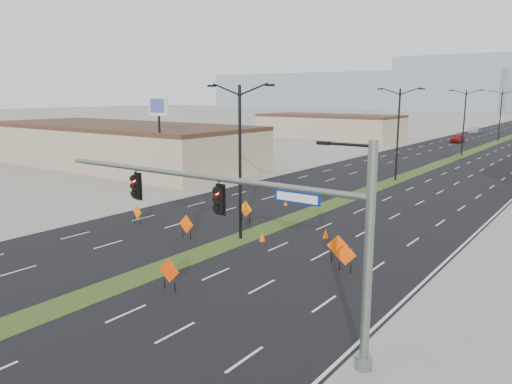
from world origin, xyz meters
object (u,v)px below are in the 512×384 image
Objects in this scene: construction_sign_0 at (137,213)px; construction_sign_2 at (246,210)px; signal_mast at (256,217)px; streetlight_1 at (398,131)px; construction_sign_5 at (338,247)px; construction_sign_1 at (186,225)px; car_far at (473,130)px; cone_3 at (286,202)px; streetlight_2 at (464,120)px; construction_sign_3 at (169,272)px; pole_sign_west at (159,113)px; cone_2 at (351,253)px; car_left at (458,138)px; cone_0 at (262,236)px; cone_1 at (326,233)px; construction_sign_4 at (345,256)px; streetlight_0 at (240,158)px; streetlight_3 at (500,114)px.

construction_sign_2 is at bearing 52.54° from construction_sign_0.
streetlight_1 is at bearing 102.69° from signal_mast.
construction_sign_1 is at bearing 165.24° from construction_sign_5.
car_far is at bearing 99.99° from construction_sign_2.
streetlight_2 is at bearing 86.22° from cone_3.
construction_sign_3 is 29.98m from pole_sign_west.
streetlight_1 is at bearing -90.11° from car_far.
signal_mast is 34.58m from pole_sign_west.
cone_3 is at bearing 138.39° from cone_2.
streetlight_2 reaches higher than pole_sign_west.
streetlight_1 reaches higher than construction_sign_0.
car_left is at bearing -90.27° from car_far.
cone_0 is 1.03× the size of cone_1.
construction_sign_4 is at bearing -20.28° from construction_sign_2.
streetlight_2 is 50.18m from car_far.
cone_0 reaches higher than cone_3.
cone_2 is at bearing -82.17° from streetlight_2.
construction_sign_1 is at bearing -30.32° from pole_sign_west.
construction_sign_5 reaches higher than cone_3.
signal_mast is 10.67× the size of construction_sign_4.
car_left is 78.32m from cone_2.
streetlight_0 is 16.28× the size of cone_2.
construction_sign_5 is at bearing 97.15° from signal_mast.
cone_3 is at bearing -99.67° from streetlight_1.
signal_mast is 3.08× the size of car_far.
streetlight_0 reaches higher than construction_sign_2.
streetlight_2 reaches higher than construction_sign_5.
construction_sign_4 is (-0.18, 8.40, -3.90)m from signal_mast.
streetlight_3 is 1.08× the size of pole_sign_west.
streetlight_0 is (-8.56, 10.00, 0.63)m from signal_mast.
construction_sign_1 reaches higher than cone_0.
car_left is 0.52× the size of pole_sign_west.
streetlight_2 reaches higher than signal_mast.
construction_sign_4 is at bearing -70.00° from construction_sign_5.
streetlight_0 is at bearing 145.37° from construction_sign_4.
construction_sign_1 is (-2.89, -58.09, -4.46)m from streetlight_2.
signal_mast is 13.34m from cone_0.
streetlight_2 is 6.56× the size of construction_sign_4.
construction_sign_5 is 2.47× the size of cone_1.
cone_0 is (-1.12, 9.40, -0.63)m from construction_sign_3.
cone_0 is (1.48, 0.40, -5.08)m from streetlight_0.
pole_sign_west is at bearing 131.76° from construction_sign_4.
cone_1 reaches higher than cone_3.
cone_3 is (-3.03, -73.77, -5.14)m from streetlight_3.
cone_0 is at bearing -88.48° from streetlight_2.
streetlight_3 is 17.73× the size of cone_3.
streetlight_0 reaches higher than construction_sign_4.
car_far reaches higher than cone_2.
signal_mast is at bearing -49.46° from streetlight_0.
car_far is at bearing 92.73° from pole_sign_west.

